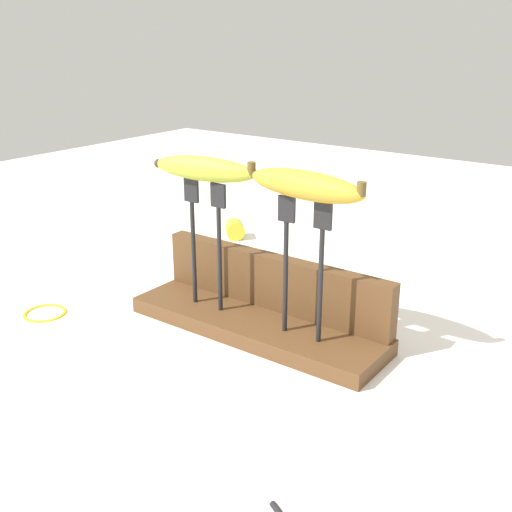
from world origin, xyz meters
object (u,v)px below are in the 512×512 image
fork_stand_right (303,257)px  banana_raised_right (305,185)px  banana_raised_left (204,169)px  wire_coil (45,312)px  fork_stand_left (206,234)px  banana_chunk_near (235,229)px

fork_stand_right → banana_raised_right: (-0.00, 0.00, 0.10)m
banana_raised_left → wire_coil: banana_raised_left is taller
fork_stand_left → banana_chunk_near: (-0.22, 0.35, -0.12)m
banana_raised_left → fork_stand_left: bearing=7.5°
fork_stand_left → banana_raised_left: banana_raised_left is taller
banana_raised_right → wire_coil: 0.49m
fork_stand_right → banana_raised_left: size_ratio=1.14×
banana_chunk_near → wire_coil: (-0.01, -0.49, -0.02)m
wire_coil → banana_chunk_near: bearing=88.9°
banana_chunk_near → wire_coil: bearing=-91.1°
fork_stand_right → banana_raised_right: size_ratio=1.07×
fork_stand_right → banana_raised_left: bearing=-180.0°
banana_raised_right → banana_chunk_near: banana_raised_right is taller
banana_chunk_near → fork_stand_right: bearing=-41.7°
fork_stand_left → banana_chunk_near: bearing=122.1°
banana_chunk_near → banana_raised_left: bearing=-57.9°
banana_raised_right → wire_coil: bearing=-160.8°
fork_stand_left → fork_stand_right: 0.18m
fork_stand_left → wire_coil: 0.31m
fork_stand_left → banana_raised_right: (0.18, 0.00, 0.10)m
fork_stand_right → wire_coil: 0.45m
banana_chunk_near → wire_coil: 0.50m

